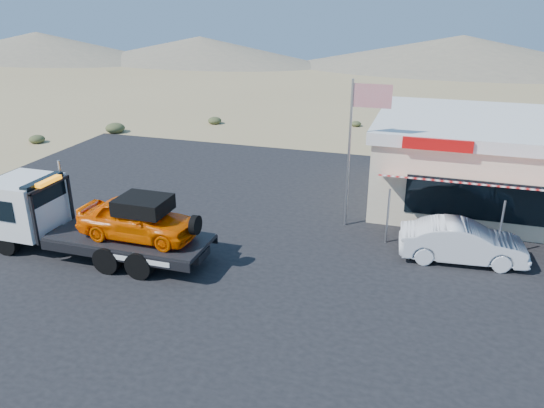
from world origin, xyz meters
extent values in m
plane|color=#998457|center=(0.00, 0.00, 0.00)|extent=(120.00, 120.00, 0.00)
cube|color=black|center=(2.00, 3.00, 0.01)|extent=(32.00, 24.00, 0.02)
cylinder|color=black|center=(-6.72, -1.92, 0.50)|extent=(0.96, 0.29, 0.96)
cylinder|color=black|center=(-6.72, 0.01, 0.50)|extent=(0.96, 0.29, 0.96)
cylinder|color=black|center=(-2.39, -1.92, 0.50)|extent=(0.96, 0.53, 0.96)
cylinder|color=black|center=(-2.39, 0.01, 0.50)|extent=(0.96, 0.53, 0.96)
cylinder|color=black|center=(-1.13, -1.92, 0.50)|extent=(0.96, 0.53, 0.96)
cylinder|color=black|center=(-1.13, 0.01, 0.50)|extent=(0.96, 0.53, 0.96)
cube|color=black|center=(-3.16, -0.95, 0.65)|extent=(7.90, 0.96, 0.29)
cube|color=white|center=(-6.43, -0.95, 1.66)|extent=(2.12, 2.26, 2.02)
cube|color=black|center=(-5.52, -0.95, 2.33)|extent=(0.34, 1.93, 0.87)
cube|color=black|center=(-5.23, -0.95, 1.61)|extent=(0.10, 2.12, 1.93)
cube|color=orange|center=(-5.23, -0.95, 2.72)|extent=(0.24, 1.16, 0.14)
cube|color=black|center=(-2.10, -0.95, 0.91)|extent=(5.78, 2.22, 0.14)
imported|color=#FA5D00|center=(-1.71, -0.95, 1.71)|extent=(4.24, 1.71, 1.44)
cube|color=black|center=(-1.42, -0.95, 2.25)|extent=(1.73, 1.44, 0.53)
imported|color=silver|center=(9.23, 2.61, 0.74)|extent=(4.51, 1.94, 1.45)
cube|color=beige|center=(10.50, 9.00, 1.72)|extent=(10.00, 8.00, 3.40)
cube|color=white|center=(10.50, 9.00, 3.67)|extent=(10.40, 8.40, 0.50)
cube|color=red|center=(8.00, 4.74, 3.67)|extent=(2.60, 0.12, 0.45)
cube|color=black|center=(10.50, 4.98, 1.52)|extent=(7.00, 0.06, 1.60)
cube|color=red|center=(10.50, 4.10, 2.47)|extent=(9.00, 1.73, 0.61)
cylinder|color=#99999E|center=(6.50, 3.30, 1.12)|extent=(0.08, 0.08, 2.20)
cylinder|color=#99999E|center=(10.50, 3.30, 1.12)|extent=(0.08, 0.08, 2.20)
cylinder|color=#99999E|center=(4.70, 4.50, 3.02)|extent=(0.10, 0.10, 6.00)
cube|color=#B20C14|center=(5.45, 4.50, 5.42)|extent=(1.50, 0.02, 0.90)
ellipsoid|color=#383E21|center=(-16.73, 11.59, 0.27)|extent=(1.00, 1.00, 0.54)
ellipsoid|color=#383E21|center=(-13.43, 15.52, 0.36)|extent=(1.32, 1.32, 0.71)
ellipsoid|color=#383E21|center=(-7.87, 20.07, 0.27)|extent=(1.00, 1.00, 0.54)
ellipsoid|color=#383E21|center=(2.29, 22.41, 0.20)|extent=(0.75, 0.75, 0.40)
cone|color=#726B59|center=(-25.00, 55.00, 1.75)|extent=(36.00, 36.00, 3.50)
cone|color=#726B59|center=(10.00, 58.00, 2.10)|extent=(44.00, 44.00, 4.20)
cone|color=#726B59|center=(-50.00, 52.00, 1.90)|extent=(40.00, 40.00, 3.80)
camera|label=1|loc=(7.87, -15.73, 8.99)|focal=35.00mm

